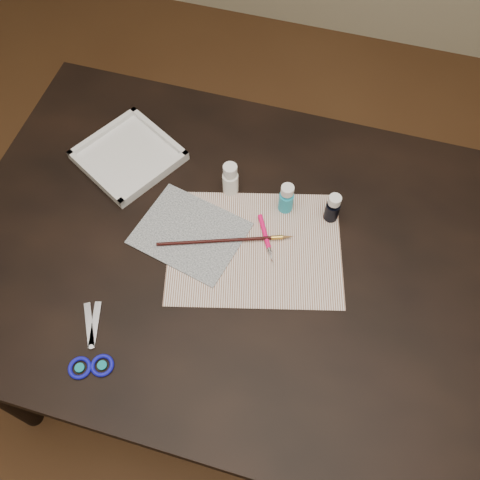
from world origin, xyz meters
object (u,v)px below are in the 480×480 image
(paint_bottle_cyan, at_px, (286,198))
(canvas, at_px, (190,233))
(paper, at_px, (255,248))
(paint_bottle_navy, at_px, (333,208))
(palette_tray, at_px, (128,156))
(paint_bottle_white, at_px, (230,179))
(scissors, at_px, (88,340))

(paint_bottle_cyan, bearing_deg, canvas, -146.18)
(paper, bearing_deg, paint_bottle_navy, 40.70)
(canvas, distance_m, paint_bottle_cyan, 0.24)
(canvas, bearing_deg, palette_tray, 142.70)
(palette_tray, bearing_deg, paint_bottle_cyan, -4.91)
(paint_bottle_white, bearing_deg, paint_bottle_cyan, -5.75)
(paint_bottle_white, distance_m, palette_tray, 0.28)
(paint_bottle_cyan, bearing_deg, palette_tray, 175.09)
(scissors, bearing_deg, paint_bottle_white, -50.79)
(canvas, height_order, paint_bottle_cyan, paint_bottle_cyan)
(paper, relative_size, canvas, 1.67)
(paint_bottle_cyan, distance_m, palette_tray, 0.41)
(palette_tray, bearing_deg, canvas, -37.30)
(paper, relative_size, paint_bottle_white, 4.26)
(paint_bottle_navy, height_order, palette_tray, paint_bottle_navy)
(canvas, distance_m, palette_tray, 0.27)
(paper, distance_m, paint_bottle_navy, 0.20)
(paint_bottle_cyan, relative_size, scissors, 0.45)
(palette_tray, bearing_deg, paper, -23.26)
(scissors, height_order, palette_tray, palette_tray)
(paper, height_order, paint_bottle_navy, paint_bottle_navy)
(paint_bottle_white, relative_size, scissors, 0.50)
(paint_bottle_navy, bearing_deg, scissors, -133.99)
(canvas, bearing_deg, paint_bottle_white, 69.08)
(paint_bottle_white, height_order, palette_tray, paint_bottle_white)
(paint_bottle_navy, relative_size, scissors, 0.44)
(paint_bottle_white, bearing_deg, canvas, -110.92)
(paper, xyz_separation_m, canvas, (-0.15, -0.01, 0.00))
(scissors, bearing_deg, canvas, -50.96)
(palette_tray, bearing_deg, paint_bottle_white, -4.48)
(paint_bottle_navy, xyz_separation_m, scissors, (-0.42, -0.44, -0.04))
(scissors, distance_m, palette_tray, 0.48)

